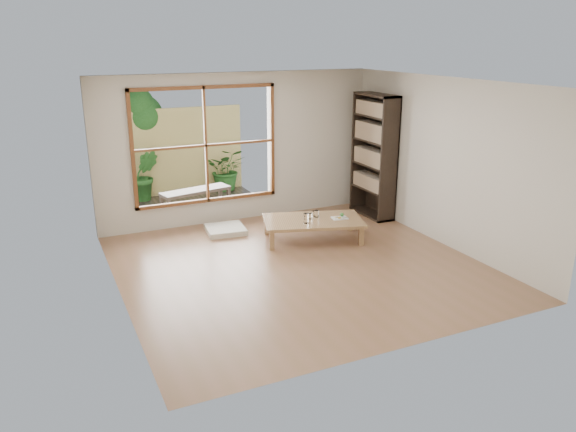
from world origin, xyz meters
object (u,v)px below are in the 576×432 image
bookshelf (374,156)px  food_tray (340,217)px  low_table (313,222)px  garden_bench (196,193)px

bookshelf → food_tray: bookshelf is taller
low_table → bookshelf: 1.95m
low_table → bookshelf: size_ratio=0.80×
food_tray → bookshelf: bearing=45.1°
food_tray → low_table: bearing=171.2°
garden_bench → low_table: bearing=-72.3°
bookshelf → low_table: bearing=-155.3°
bookshelf → garden_bench: bearing=152.6°
bookshelf → food_tray: size_ratio=8.17×
bookshelf → food_tray: 1.65m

